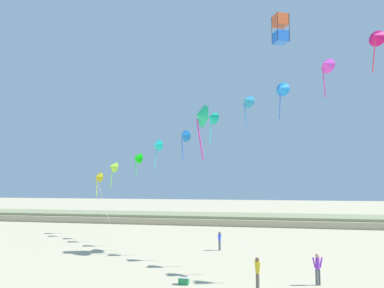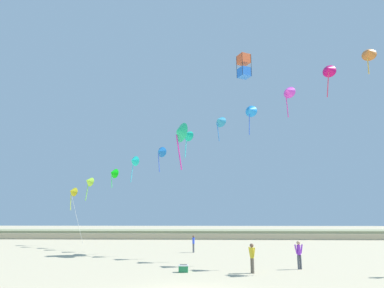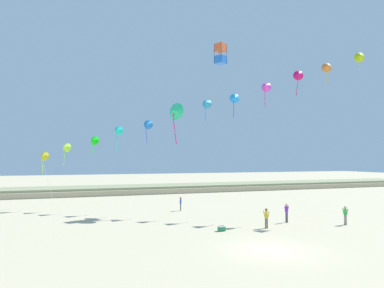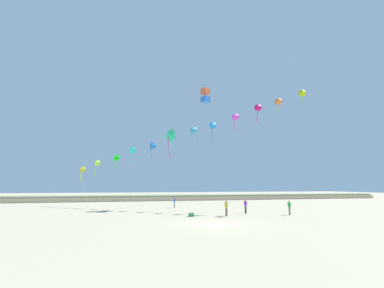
{
  "view_description": "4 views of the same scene",
  "coord_description": "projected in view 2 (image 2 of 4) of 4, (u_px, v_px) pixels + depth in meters",
  "views": [
    {
      "loc": [
        5.0,
        -16.33,
        5.69
      ],
      "look_at": [
        -1.27,
        11.67,
        8.43
      ],
      "focal_mm": 38.0,
      "sensor_mm": 36.0,
      "label": 1
    },
    {
      "loc": [
        0.77,
        -15.3,
        3.25
      ],
      "look_at": [
        -0.12,
        8.29,
        8.31
      ],
      "focal_mm": 32.0,
      "sensor_mm": 36.0,
      "label": 2
    },
    {
      "loc": [
        -12.38,
        -19.57,
        5.9
      ],
      "look_at": [
        -0.69,
        13.38,
        7.49
      ],
      "focal_mm": 32.0,
      "sensor_mm": 36.0,
      "label": 3
    },
    {
      "loc": [
        -7.69,
        -22.31,
        3.37
      ],
      "look_at": [
        0.8,
        11.53,
        9.11
      ],
      "focal_mm": 24.0,
      "sensor_mm": 36.0,
      "label": 4
    }
  ],
  "objects": [
    {
      "name": "large_kite_low_lead",
      "position": [
        244.0,
        66.0,
        36.6
      ],
      "size": [
        1.54,
        1.54,
        2.53
      ],
      "color": "blue"
    },
    {
      "name": "person_mid_center",
      "position": [
        193.0,
        243.0,
        32.33
      ],
      "size": [
        0.27,
        0.54,
        1.56
      ],
      "color": "#474C56",
      "rests_on": "ground"
    },
    {
      "name": "beach_cooler",
      "position": [
        183.0,
        269.0,
        20.64
      ],
      "size": [
        0.58,
        0.41,
        0.46
      ],
      "color": "#23844C",
      "rests_on": "ground"
    },
    {
      "name": "kite_banner_string",
      "position": [
        202.0,
        130.0,
        33.83
      ],
      "size": [
        33.74,
        19.89,
        17.58
      ],
      "color": "gold"
    },
    {
      "name": "dune_ridge",
      "position": [
        201.0,
        234.0,
        55.09
      ],
      "size": [
        120.0,
        9.47,
        1.22
      ],
      "color": "tan",
      "rests_on": "ground"
    },
    {
      "name": "person_near_left",
      "position": [
        299.0,
        253.0,
        21.97
      ],
      "size": [
        0.61,
        0.25,
        1.75
      ],
      "color": "#474C56",
      "rests_on": "ground"
    },
    {
      "name": "person_far_left",
      "position": [
        252.0,
        256.0,
        20.44
      ],
      "size": [
        0.38,
        0.55,
        1.7
      ],
      "color": "#726656",
      "rests_on": "ground"
    },
    {
      "name": "large_kite_mid_trail",
      "position": [
        179.0,
        132.0,
        32.72
      ],
      "size": [
        1.85,
        2.07,
        4.68
      ],
      "color": "#27D786"
    }
  ]
}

